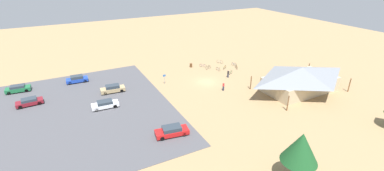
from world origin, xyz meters
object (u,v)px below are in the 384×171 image
bicycle_black_lone_east (208,67)px  visitor_by_pavilion (228,74)px  car_maroon_mid_lot (29,102)px  lot_sign (164,78)px  bicycle_orange_near_porch (236,67)px  car_red_front_row (172,131)px  car_tan_back_corner (113,89)px  bicycle_green_yard_front (230,73)px  visitor_at_bikes (223,86)px  car_white_inner_stall (105,104)px  pine_mideast (301,148)px  bicycle_silver_back_row (218,69)px  car_green_near_entry (18,89)px  car_blue_second_row (77,79)px  trash_bin (191,65)px  bicycle_blue_front_row (234,64)px  bicycle_white_yard_center (220,62)px  bicycle_yellow_by_bin (225,67)px  bicycle_purple_edge_south (203,66)px  bike_pavilion (301,78)px

bicycle_black_lone_east → visitor_by_pavilion: visitor_by_pavilion is taller
car_maroon_mid_lot → lot_sign: bearing=174.4°
bicycle_orange_near_porch → car_red_front_row: size_ratio=0.32×
bicycle_black_lone_east → car_tan_back_corner: (22.69, 2.53, 0.38)m
bicycle_green_yard_front → visitor_at_bikes: bearing=46.2°
car_white_inner_stall → car_tan_back_corner: car_tan_back_corner is taller
pine_mideast → car_maroon_mid_lot: bearing=-51.3°
bicycle_silver_back_row → car_white_inner_stall: (26.66, 6.23, 0.33)m
bicycle_black_lone_east → car_red_front_row: size_ratio=0.34×
lot_sign → car_white_inner_stall: lot_sign is taller
car_green_near_entry → car_blue_second_row: 10.57m
trash_bin → bicycle_blue_front_row: bearing=157.4°
trash_bin → bicycle_white_yard_center: size_ratio=0.62×
bicycle_white_yard_center → visitor_at_bikes: visitor_at_bikes is taller
visitor_at_bikes → bicycle_yellow_by_bin: bearing=-125.1°
pine_mideast → car_green_near_entry: bearing=-54.5°
bicycle_black_lone_east → car_white_inner_stall: bearing=17.9°
bicycle_black_lone_east → bicycle_blue_front_row: bearing=170.9°
bicycle_orange_near_porch → bicycle_purple_edge_south: bearing=-35.0°
pine_mideast → bicycle_yellow_by_bin: 36.03m
car_tan_back_corner → bike_pavilion: bearing=153.9°
lot_sign → bicycle_silver_back_row: size_ratio=1.28×
bike_pavilion → bicycle_black_lone_east: size_ratio=9.80×
car_blue_second_row → bicycle_green_yard_front: bearing=160.5°
bicycle_green_yard_front → visitor_at_bikes: size_ratio=0.89×
bicycle_blue_front_row → bicycle_silver_back_row: bicycle_blue_front_row is taller
bicycle_white_yard_center → car_blue_second_row: bearing=-6.2°
bicycle_blue_front_row → bicycle_silver_back_row: (5.21, 0.85, -0.01)m
car_tan_back_corner → visitor_at_bikes: bearing=154.9°
bicycle_black_lone_east → visitor_at_bikes: 12.08m
bike_pavilion → lot_sign: bike_pavilion is taller
bicycle_black_lone_east → car_blue_second_row: (28.20, -5.73, 0.37)m
trash_bin → lot_sign: 11.48m
bicycle_green_yard_front → bicycle_black_lone_east: bearing=-63.0°
bicycle_orange_near_porch → bicycle_blue_front_row: bearing=-110.3°
bicycle_yellow_by_bin → lot_sign: bearing=6.3°
bicycle_orange_near_porch → visitor_at_bikes: visitor_at_bikes is taller
bicycle_silver_back_row → trash_bin: bearing=-47.3°
bicycle_white_yard_center → car_maroon_mid_lot: (41.23, 3.34, 0.34)m
bicycle_purple_edge_south → visitor_at_bikes: bearing=77.4°
bicycle_blue_front_row → visitor_by_pavilion: size_ratio=0.94×
bicycle_white_yard_center → car_white_inner_stall: car_white_inner_stall is taller
bicycle_green_yard_front → lot_sign: bearing=-6.4°
lot_sign → bicycle_silver_back_row: bearing=-173.4°
car_red_front_row → car_maroon_mid_lot: bearing=-47.1°
bicycle_white_yard_center → car_green_near_entry: bearing=-5.0°
trash_bin → car_red_front_row: bearing=57.3°
car_tan_back_corner → bicycle_black_lone_east: bearing=-173.6°
bicycle_white_yard_center → car_blue_second_row: car_blue_second_row is taller
bicycle_blue_front_row → bicycle_green_yard_front: bearing=45.8°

